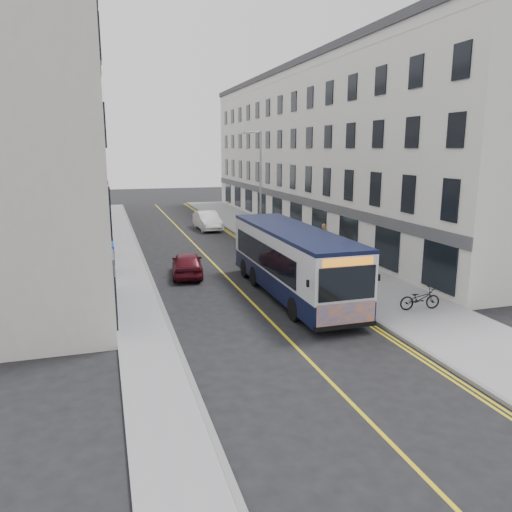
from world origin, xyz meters
TOP-DOWN VIEW (x-y plane):
  - ground at (0.00, 0.00)m, footprint 140.00×140.00m
  - pavement_east at (6.25, 12.00)m, footprint 4.50×64.00m
  - pavement_west at (-5.00, 12.00)m, footprint 2.00×64.00m
  - kerb_east at (4.00, 12.00)m, footprint 0.18×64.00m
  - kerb_west at (-4.00, 12.00)m, footprint 0.18×64.00m
  - road_centre_line at (0.00, 12.00)m, footprint 0.12×64.00m
  - road_dbl_yellow_inner at (3.55, 12.00)m, footprint 0.10×64.00m
  - road_dbl_yellow_outer at (3.75, 12.00)m, footprint 0.10×64.00m
  - terrace_east at (11.50, 21.00)m, footprint 6.00×46.00m
  - terrace_west at (-9.00, 21.00)m, footprint 6.00×46.00m
  - streetlamp at (4.17, 14.00)m, footprint 1.32×0.18m
  - city_bus at (2.09, 2.30)m, footprint 2.59×11.08m
  - bicycle at (6.44, -1.53)m, footprint 1.86×0.82m
  - pedestrian_near at (7.58, 10.60)m, footprint 0.72×0.49m
  - pedestrian_far at (5.25, 16.56)m, footprint 1.22×1.16m
  - car_white at (2.27, 22.87)m, footprint 1.79×4.77m
  - car_maroon at (-2.00, 7.50)m, footprint 2.14×4.21m

SIDE VIEW (x-z plane):
  - ground at x=0.00m, z-range 0.00..0.00m
  - road_centre_line at x=0.00m, z-range 0.00..0.01m
  - road_dbl_yellow_inner at x=3.55m, z-range 0.00..0.01m
  - road_dbl_yellow_outer at x=3.75m, z-range 0.00..0.01m
  - pavement_east at x=6.25m, z-range 0.00..0.12m
  - pavement_west at x=-5.00m, z-range 0.00..0.12m
  - kerb_east at x=4.00m, z-range 0.00..0.13m
  - kerb_west at x=-4.00m, z-range 0.00..0.13m
  - bicycle at x=6.44m, z-range 0.12..1.07m
  - car_maroon at x=-2.00m, z-range 0.00..1.37m
  - car_white at x=2.27m, z-range 0.00..1.55m
  - pedestrian_near at x=7.58m, z-range 0.12..2.02m
  - pedestrian_far at x=5.25m, z-range 0.12..2.11m
  - city_bus at x=2.09m, z-range 0.15..3.37m
  - streetlamp at x=4.17m, z-range 0.38..8.38m
  - terrace_east at x=11.50m, z-range 0.00..13.00m
  - terrace_west at x=-9.00m, z-range 0.00..13.00m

